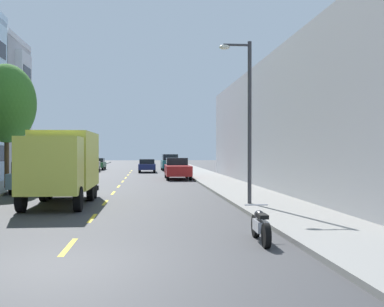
{
  "coord_description": "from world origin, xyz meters",
  "views": [
    {
      "loc": [
        1.91,
        -9.84,
        2.32
      ],
      "look_at": [
        4.67,
        20.38,
        2.15
      ],
      "focal_mm": 45.18,
      "sensor_mm": 36.0,
      "label": 1
    }
  ],
  "objects_px": {
    "parked_suv_teal": "(170,162)",
    "parked_motorcycle": "(261,226)",
    "parked_pickup_champagne": "(89,165)",
    "parked_pickup_sky": "(36,177)",
    "delivery_box_truck": "(63,162)",
    "street_lamp": "(246,110)",
    "parked_pickup_red": "(177,169)",
    "street_tree_third": "(7,104)",
    "parked_sedan_forest": "(97,164)",
    "moving_navy_sedan": "(147,165)",
    "parked_hatchback_white": "(57,173)"
  },
  "relations": [
    {
      "from": "parked_suv_teal",
      "to": "parked_motorcycle",
      "type": "height_order",
      "value": "parked_suv_teal"
    },
    {
      "from": "parked_pickup_champagne",
      "to": "parked_pickup_sky",
      "type": "bearing_deg",
      "value": -89.76
    },
    {
      "from": "delivery_box_truck",
      "to": "parked_suv_teal",
      "type": "bearing_deg",
      "value": 79.9
    },
    {
      "from": "parked_pickup_sky",
      "to": "parked_suv_teal",
      "type": "height_order",
      "value": "parked_suv_teal"
    },
    {
      "from": "delivery_box_truck",
      "to": "parked_motorcycle",
      "type": "relative_size",
      "value": 3.49
    },
    {
      "from": "street_lamp",
      "to": "parked_pickup_sky",
      "type": "xyz_separation_m",
      "value": [
        -10.32,
        8.1,
        -3.2
      ]
    },
    {
      "from": "parked_suv_teal",
      "to": "parked_pickup_red",
      "type": "bearing_deg",
      "value": -90.47
    },
    {
      "from": "delivery_box_truck",
      "to": "street_tree_third",
      "type": "bearing_deg",
      "value": 120.55
    },
    {
      "from": "parked_pickup_champagne",
      "to": "parked_motorcycle",
      "type": "height_order",
      "value": "parked_pickup_champagne"
    },
    {
      "from": "parked_sedan_forest",
      "to": "parked_motorcycle",
      "type": "distance_m",
      "value": 48.79
    },
    {
      "from": "street_tree_third",
      "to": "moving_navy_sedan",
      "type": "height_order",
      "value": "street_tree_third"
    },
    {
      "from": "street_tree_third",
      "to": "parked_motorcycle",
      "type": "bearing_deg",
      "value": -57.25
    },
    {
      "from": "street_tree_third",
      "to": "parked_hatchback_white",
      "type": "xyz_separation_m",
      "value": [
        2.0,
        4.95,
        -4.36
      ]
    },
    {
      "from": "delivery_box_truck",
      "to": "parked_motorcycle",
      "type": "bearing_deg",
      "value": -55.53
    },
    {
      "from": "moving_navy_sedan",
      "to": "parked_pickup_sky",
      "type": "bearing_deg",
      "value": -104.09
    },
    {
      "from": "street_lamp",
      "to": "parked_pickup_red",
      "type": "height_order",
      "value": "street_lamp"
    },
    {
      "from": "delivery_box_truck",
      "to": "parked_pickup_red",
      "type": "distance_m",
      "value": 19.2
    },
    {
      "from": "parked_pickup_sky",
      "to": "moving_navy_sedan",
      "type": "bearing_deg",
      "value": 75.91
    },
    {
      "from": "parked_pickup_sky",
      "to": "parked_motorcycle",
      "type": "xyz_separation_m",
      "value": [
        9.13,
        -15.76,
        -0.42
      ]
    },
    {
      "from": "delivery_box_truck",
      "to": "parked_pickup_champagne",
      "type": "bearing_deg",
      "value": 94.9
    },
    {
      "from": "parked_pickup_champagne",
      "to": "moving_navy_sedan",
      "type": "relative_size",
      "value": 1.18
    },
    {
      "from": "parked_pickup_red",
      "to": "parked_pickup_champagne",
      "type": "bearing_deg",
      "value": 123.86
    },
    {
      "from": "parked_hatchback_white",
      "to": "delivery_box_truck",
      "type": "bearing_deg",
      "value": -78.46
    },
    {
      "from": "parked_hatchback_white",
      "to": "parked_pickup_red",
      "type": "bearing_deg",
      "value": 31.85
    },
    {
      "from": "parked_pickup_champagne",
      "to": "parked_hatchback_white",
      "type": "height_order",
      "value": "parked_pickup_champagne"
    },
    {
      "from": "parked_hatchback_white",
      "to": "moving_navy_sedan",
      "type": "height_order",
      "value": "parked_hatchback_white"
    },
    {
      "from": "parked_suv_teal",
      "to": "parked_pickup_champagne",
      "type": "bearing_deg",
      "value": -156.48
    },
    {
      "from": "moving_navy_sedan",
      "to": "parked_motorcycle",
      "type": "bearing_deg",
      "value": -85.82
    },
    {
      "from": "parked_pickup_sky",
      "to": "parked_hatchback_white",
      "type": "bearing_deg",
      "value": 90.2
    },
    {
      "from": "parked_pickup_sky",
      "to": "moving_navy_sedan",
      "type": "relative_size",
      "value": 1.19
    },
    {
      "from": "parked_sedan_forest",
      "to": "parked_pickup_sky",
      "type": "relative_size",
      "value": 0.84
    },
    {
      "from": "parked_hatchback_white",
      "to": "parked_motorcycle",
      "type": "xyz_separation_m",
      "value": [
        9.15,
        -22.28,
        -0.35
      ]
    },
    {
      "from": "parked_pickup_red",
      "to": "parked_hatchback_white",
      "type": "height_order",
      "value": "parked_pickup_red"
    },
    {
      "from": "street_tree_third",
      "to": "parked_motorcycle",
      "type": "height_order",
      "value": "street_tree_third"
    },
    {
      "from": "parked_suv_teal",
      "to": "moving_navy_sedan",
      "type": "distance_m",
      "value": 5.13
    },
    {
      "from": "street_lamp",
      "to": "parked_pickup_sky",
      "type": "bearing_deg",
      "value": 141.88
    },
    {
      "from": "street_lamp",
      "to": "parked_sedan_forest",
      "type": "relative_size",
      "value": 1.49
    },
    {
      "from": "parked_pickup_champagne",
      "to": "parked_suv_teal",
      "type": "height_order",
      "value": "parked_suv_teal"
    },
    {
      "from": "delivery_box_truck",
      "to": "parked_pickup_red",
      "type": "relative_size",
      "value": 1.35
    },
    {
      "from": "parked_motorcycle",
      "to": "street_tree_third",
      "type": "bearing_deg",
      "value": 122.75
    },
    {
      "from": "parked_sedan_forest",
      "to": "moving_navy_sedan",
      "type": "distance_m",
      "value": 9.71
    },
    {
      "from": "street_tree_third",
      "to": "street_lamp",
      "type": "distance_m",
      "value": 15.72
    },
    {
      "from": "street_tree_third",
      "to": "parked_pickup_red",
      "type": "xyz_separation_m",
      "value": [
        10.73,
        10.37,
        -4.28
      ]
    },
    {
      "from": "street_lamp",
      "to": "parked_hatchback_white",
      "type": "height_order",
      "value": "street_lamp"
    },
    {
      "from": "parked_pickup_red",
      "to": "parked_pickup_sky",
      "type": "relative_size",
      "value": 0.99
    },
    {
      "from": "parked_suv_teal",
      "to": "parked_sedan_forest",
      "type": "bearing_deg",
      "value": 159.92
    },
    {
      "from": "delivery_box_truck",
      "to": "parked_motorcycle",
      "type": "xyz_separation_m",
      "value": [
        6.55,
        -9.54,
        -1.41
      ]
    },
    {
      "from": "delivery_box_truck",
      "to": "parked_motorcycle",
      "type": "distance_m",
      "value": 11.66
    },
    {
      "from": "parked_sedan_forest",
      "to": "parked_pickup_sky",
      "type": "distance_m",
      "value": 32.18
    },
    {
      "from": "street_tree_third",
      "to": "parked_pickup_champagne",
      "type": "height_order",
      "value": "street_tree_third"
    }
  ]
}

